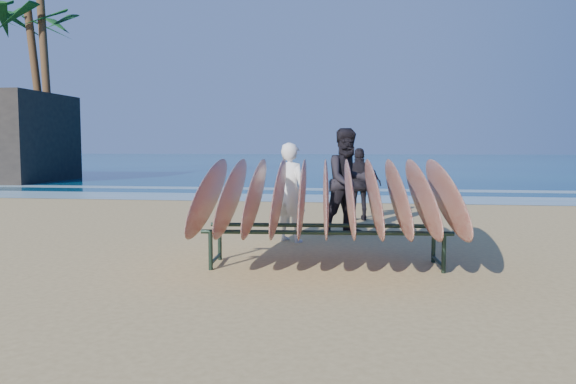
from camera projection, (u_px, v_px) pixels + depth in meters
The scene contains 9 objects.
ground at pixel (279, 271), 7.16m from camera, with size 120.00×120.00×0.00m, color tan.
ocean at pixel (357, 160), 61.43m from camera, with size 160.00×160.00×0.00m, color navy.
foam_near at pixel (330, 198), 17.03m from camera, with size 160.00×160.00×0.00m, color white.
foam_far at pixel (337, 189), 20.48m from camera, with size 160.00×160.00×0.00m, color white.
surfboard_rack at pixel (326, 195), 7.39m from camera, with size 3.40×3.18×1.58m.
person_white at pixel (291, 192), 9.32m from camera, with size 0.60×0.39×1.65m, color white.
person_dark_a at pixel (348, 181), 10.17m from camera, with size 0.93×0.73×1.92m, color black.
person_dark_b at pixel (360, 184), 12.01m from camera, with size 0.91×0.38×1.55m, color black.
palm_mid at pixel (36, 24), 26.70m from camera, with size 5.20×5.20×8.23m.
Camera 1 is at (1.10, -6.97, 1.60)m, focal length 35.00 mm.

